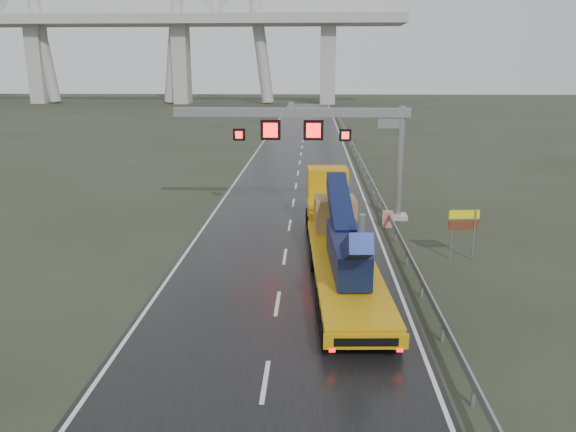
{
  "coord_description": "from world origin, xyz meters",
  "views": [
    {
      "loc": [
        1.42,
        -17.51,
        9.45
      ],
      "look_at": [
        0.34,
        6.2,
        3.2
      ],
      "focal_mm": 35.0,
      "sensor_mm": 36.0,
      "label": 1
    }
  ],
  "objects_px": {
    "sign_gantry": "(325,132)",
    "heavy_haul_truck": "(337,227)",
    "exit_sign_pair": "(463,225)",
    "striped_barrier": "(387,219)"
  },
  "relations": [
    {
      "from": "sign_gantry",
      "to": "heavy_haul_truck",
      "type": "xyz_separation_m",
      "value": [
        0.54,
        -8.02,
        -3.94
      ]
    },
    {
      "from": "sign_gantry",
      "to": "exit_sign_pair",
      "type": "height_order",
      "value": "sign_gantry"
    },
    {
      "from": "sign_gantry",
      "to": "heavy_haul_truck",
      "type": "relative_size",
      "value": 0.81
    },
    {
      "from": "sign_gantry",
      "to": "striped_barrier",
      "type": "distance_m",
      "value": 6.74
    },
    {
      "from": "heavy_haul_truck",
      "to": "exit_sign_pair",
      "type": "xyz_separation_m",
      "value": [
        6.35,
        0.03,
        0.19
      ]
    },
    {
      "from": "sign_gantry",
      "to": "heavy_haul_truck",
      "type": "distance_m",
      "value": 8.95
    },
    {
      "from": "heavy_haul_truck",
      "to": "exit_sign_pair",
      "type": "relative_size",
      "value": 6.96
    },
    {
      "from": "heavy_haul_truck",
      "to": "exit_sign_pair",
      "type": "bearing_deg",
      "value": -2.75
    },
    {
      "from": "exit_sign_pair",
      "to": "striped_barrier",
      "type": "xyz_separation_m",
      "value": [
        -3.0,
        5.96,
        -1.35
      ]
    },
    {
      "from": "sign_gantry",
      "to": "exit_sign_pair",
      "type": "bearing_deg",
      "value": -49.22
    }
  ]
}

